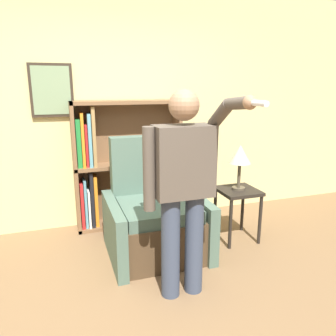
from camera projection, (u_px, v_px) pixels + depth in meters
name	position (u px, v px, depth m)	size (l,w,h in m)	color
ground_plane	(167.00, 324.00, 2.37)	(14.00, 14.00, 0.00)	brown
wall_back	(113.00, 109.00, 3.89)	(8.00, 0.11, 2.80)	#DBCC84
bookcase	(116.00, 166.00, 3.90)	(1.27, 0.28, 1.51)	brown
armchair	(154.00, 218.00, 3.36)	(0.96, 0.91, 1.16)	#4C3823
person_standing	(183.00, 183.00, 2.50)	(0.60, 0.78, 1.66)	#384256
side_table	(238.00, 199.00, 3.58)	(0.41, 0.41, 0.58)	black
table_lamp	(240.00, 156.00, 3.46)	(0.23, 0.23, 0.49)	#4C4233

